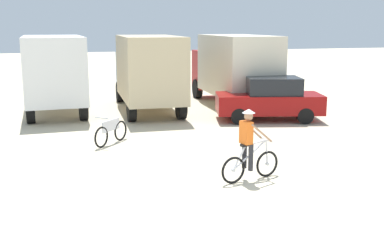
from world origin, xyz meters
TOP-DOWN VIEW (x-y plane):
  - ground_plane at (0.00, 0.00)m, footprint 120.00×120.00m
  - box_truck_avon_van at (-3.48, 12.75)m, footprint 2.59×6.82m
  - box_truck_tan_camper at (0.54, 11.96)m, footprint 2.58×6.82m
  - box_truck_cream_rv at (4.71, 12.16)m, footprint 2.48×6.78m
  - sedan_parked at (4.89, 8.45)m, footprint 4.50×2.73m
  - cyclist_orange_shirt at (1.16, 1.68)m, footprint 1.69×0.62m
  - bicycle_spare at (-1.73, 6.28)m, footprint 1.20×1.32m

SIDE VIEW (x-z plane):
  - ground_plane at x=0.00m, z-range 0.00..0.00m
  - bicycle_spare at x=-1.73m, z-range -0.09..0.88m
  - cyclist_orange_shirt at x=1.16m, z-range -0.06..1.76m
  - sedan_parked at x=4.89m, z-range 0.00..1.76m
  - box_truck_avon_van at x=-3.48m, z-range 0.20..3.55m
  - box_truck_tan_camper at x=0.54m, z-range 0.20..3.55m
  - box_truck_cream_rv at x=4.71m, z-range 0.20..3.55m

